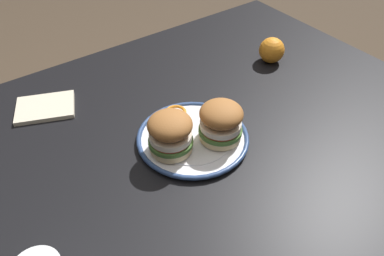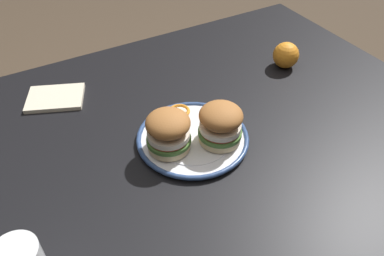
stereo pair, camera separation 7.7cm
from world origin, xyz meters
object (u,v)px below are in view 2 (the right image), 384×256
(dinner_plate, at_px, (192,137))
(whole_orange, at_px, (286,55))
(sandwich_half_left, at_px, (220,123))
(sandwich_half_right, at_px, (168,131))
(dining_table, at_px, (213,155))

(dinner_plate, xyz_separation_m, whole_orange, (0.42, 0.15, 0.03))
(sandwich_half_left, height_order, whole_orange, sandwich_half_left)
(sandwich_half_left, bearing_deg, sandwich_half_right, 162.66)
(dinner_plate, xyz_separation_m, sandwich_half_left, (0.05, -0.05, 0.06))
(dining_table, bearing_deg, sandwich_half_left, -105.66)
(dining_table, distance_m, sandwich_half_left, 0.16)
(sandwich_half_left, bearing_deg, whole_orange, 28.29)
(dining_table, xyz_separation_m, whole_orange, (0.36, 0.16, 0.12))
(dining_table, distance_m, sandwich_half_right, 0.20)
(sandwich_half_left, xyz_separation_m, whole_orange, (0.37, 0.20, -0.03))
(dining_table, xyz_separation_m, sandwich_half_left, (-0.01, -0.04, 0.15))
(dining_table, bearing_deg, whole_orange, 23.52)
(dining_table, relative_size, dinner_plate, 4.70)
(dining_table, bearing_deg, dinner_plate, 177.09)
(sandwich_half_left, bearing_deg, dining_table, 74.34)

